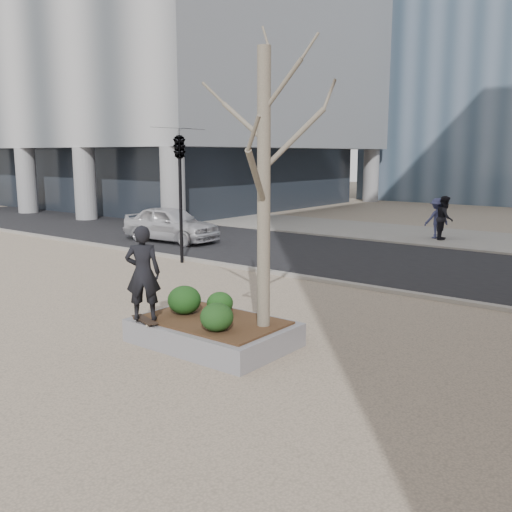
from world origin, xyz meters
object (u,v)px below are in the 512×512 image
Objects in this scene: planter at (213,332)px; skateboarder at (143,273)px; police_car at (171,224)px; skateboard at (145,321)px.

skateboarder reaches higher than planter.
skateboarder is 0.42× the size of police_car.
planter is 1.34m from skateboard.
skateboard is at bearing 180.00° from skateboarder.
skateboard is (-0.97, -0.88, 0.26)m from planter.
planter is 13.38m from police_car.
skateboard is 13.26m from police_car.
skateboarder reaches higher than skateboard.
skateboard is at bearing -137.91° from planter.
planter is 1.65× the size of skateboarder.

